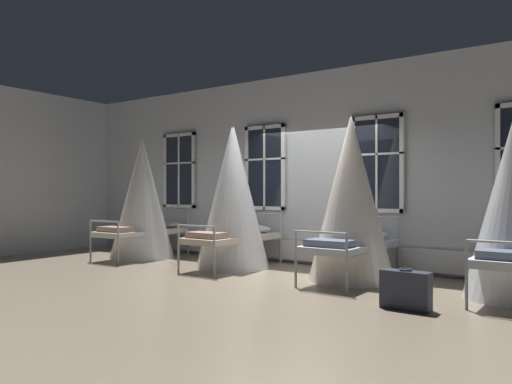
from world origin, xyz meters
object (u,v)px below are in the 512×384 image
(cot_second, at_px, (233,197))
(suitcase_dark, at_px, (406,290))
(cot_first, at_px, (142,199))
(cot_third, at_px, (351,199))

(cot_second, bearing_deg, suitcase_dark, -110.15)
(cot_first, distance_m, suitcase_dark, 6.09)
(cot_first, distance_m, cot_second, 2.33)
(cot_second, xyz_separation_m, cot_third, (2.27, 0.00, -0.03))
(cot_third, bearing_deg, suitcase_dark, -135.55)
(cot_second, distance_m, suitcase_dark, 3.93)
(cot_first, height_order, cot_third, cot_third)
(suitcase_dark, bearing_deg, cot_second, 160.40)
(cot_first, relative_size, cot_third, 0.97)
(cot_second, height_order, cot_third, cot_second)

